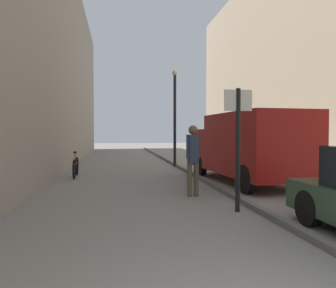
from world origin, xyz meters
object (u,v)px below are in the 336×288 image
at_px(street_sign_post, 238,139).
at_px(bicycle_leaning, 76,167).
at_px(delivery_van, 247,146).
at_px(pedestrian_main_foreground, 193,155).
at_px(lamp_post, 175,112).

height_order(street_sign_post, bicycle_leaning, street_sign_post).
xyz_separation_m(delivery_van, street_sign_post, (-1.83, -3.88, 0.30)).
distance_m(pedestrian_main_foreground, lamp_post, 7.72).
height_order(lamp_post, bicycle_leaning, lamp_post).
height_order(delivery_van, lamp_post, lamp_post).
distance_m(delivery_van, lamp_post, 5.79).
distance_m(pedestrian_main_foreground, bicycle_leaning, 5.61).
bearing_deg(lamp_post, street_sign_post, -92.11).
bearing_deg(delivery_van, bicycle_leaning, 155.59).
bearing_deg(street_sign_post, lamp_post, -91.27).
xyz_separation_m(delivery_van, bicycle_leaning, (-5.87, 2.23, -0.86)).
distance_m(delivery_van, bicycle_leaning, 6.34).
relative_size(pedestrian_main_foreground, bicycle_leaning, 1.05).
relative_size(delivery_van, bicycle_leaning, 3.20).
bearing_deg(street_sign_post, delivery_van, -114.43).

